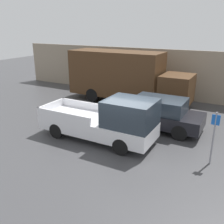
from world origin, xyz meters
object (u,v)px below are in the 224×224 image
pickup_truck (107,121)px  car (157,113)px  delivery_truck (124,76)px  parking_sign (214,135)px

pickup_truck → car: 3.02m
delivery_truck → parking_sign: bearing=-41.8°
car → delivery_truck: delivery_truck is taller
car → parking_sign: size_ratio=2.20×
pickup_truck → parking_sign: 4.61m
car → delivery_truck: size_ratio=0.55×
car → pickup_truck: bearing=-120.8°
car → delivery_truck: bearing=136.0°
parking_sign → delivery_truck: bearing=138.2°
car → parking_sign: parking_sign is taller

